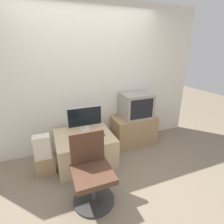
# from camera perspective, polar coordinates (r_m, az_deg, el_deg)

# --- Properties ---
(ground_plane) EXTENTS (12.00, 12.00, 0.00)m
(ground_plane) POSITION_cam_1_polar(r_m,az_deg,el_deg) (2.64, 1.45, -23.97)
(ground_plane) COLOR #7F705B
(wall_back) EXTENTS (4.40, 0.05, 2.60)m
(wall_back) POSITION_cam_1_polar(r_m,az_deg,el_deg) (3.20, -7.79, 10.29)
(wall_back) COLOR silver
(wall_back) RESTS_ON ground_plane
(desk) EXTENTS (0.92, 0.83, 0.50)m
(desk) POSITION_cam_1_polar(r_m,az_deg,el_deg) (3.04, -8.93, -11.60)
(desk) COLOR #CCB289
(desk) RESTS_ON ground_plane
(side_stand) EXTENTS (0.84, 0.46, 0.56)m
(side_stand) POSITION_cam_1_polar(r_m,az_deg,el_deg) (3.56, 7.20, -5.97)
(side_stand) COLOR #A37F56
(side_stand) RESTS_ON ground_plane
(main_monitor) EXTENTS (0.60, 0.18, 0.41)m
(main_monitor) POSITION_cam_1_polar(r_m,az_deg,el_deg) (3.02, -8.84, -2.01)
(main_monitor) COLOR silver
(main_monitor) RESTS_ON desk
(keyboard) EXTENTS (0.32, 0.13, 0.01)m
(keyboard) POSITION_cam_1_polar(r_m,az_deg,el_deg) (2.79, -7.30, -8.55)
(keyboard) COLOR #2D2D2D
(keyboard) RESTS_ON desk
(mouse) EXTENTS (0.06, 0.03, 0.03)m
(mouse) POSITION_cam_1_polar(r_m,az_deg,el_deg) (2.87, -2.75, -7.43)
(mouse) COLOR #4C4C51
(mouse) RESTS_ON desk
(crt_tv) EXTENTS (0.56, 0.46, 0.48)m
(crt_tv) POSITION_cam_1_polar(r_m,az_deg,el_deg) (3.38, 7.79, 2.10)
(crt_tv) COLOR gray
(crt_tv) RESTS_ON side_stand
(office_chair) EXTENTS (0.52, 0.52, 0.88)m
(office_chair) POSITION_cam_1_polar(r_m,az_deg,el_deg) (2.30, -6.71, -19.30)
(office_chair) COLOR #333333
(office_chair) RESTS_ON ground_plane
(cardboard_box_lower) EXTENTS (0.29, 0.18, 0.30)m
(cardboard_box_lower) POSITION_cam_1_polar(r_m,az_deg,el_deg) (2.98, -20.98, -15.95)
(cardboard_box_lower) COLOR #A3845B
(cardboard_box_lower) RESTS_ON ground_plane
(cardboard_box_upper) EXTENTS (0.24, 0.16, 0.35)m
(cardboard_box_upper) POSITION_cam_1_polar(r_m,az_deg,el_deg) (2.80, -21.83, -10.50)
(cardboard_box_upper) COLOR beige
(cardboard_box_upper) RESTS_ON cardboard_box_lower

